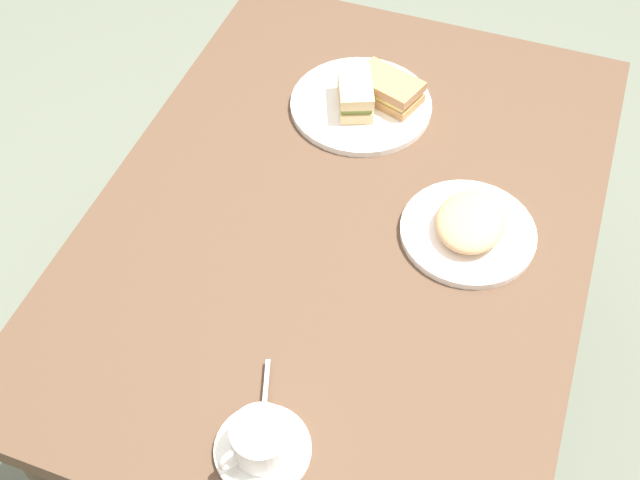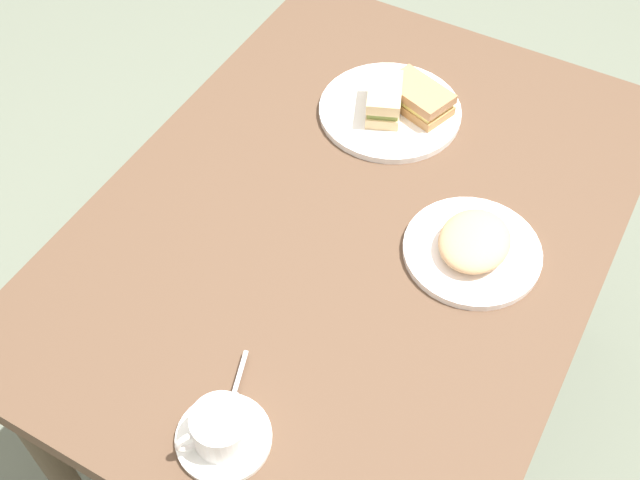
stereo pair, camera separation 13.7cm
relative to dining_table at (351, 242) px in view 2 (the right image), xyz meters
The scene contains 10 objects.
ground_plane 0.69m from the dining_table, ahead, with size 6.00×6.00×0.00m, color slate.
dining_table is the anchor object (origin of this frame).
sandwich_plate 0.30m from the dining_table, 167.76° to the right, with size 0.29×0.29×0.01m, color white.
sandwich_front 0.30m from the dining_table, 165.35° to the right, with size 0.13×0.10×0.06m.
sandwich_back 0.33m from the dining_table, behind, with size 0.12×0.15×0.05m.
coffee_saucer 0.49m from the dining_table, ahead, with size 0.14×0.14×0.01m, color white.
coffee_cup 0.50m from the dining_table, ahead, with size 0.11×0.09×0.06m.
spoon 0.42m from the dining_table, ahead, with size 0.10×0.04×0.01m.
side_plate 0.24m from the dining_table, 95.84° to the left, with size 0.24×0.24×0.01m, color white.
side_food_pile 0.25m from the dining_table, 95.84° to the left, with size 0.15×0.12×0.04m, color tan.
Camera 2 is at (0.85, 0.40, 1.87)m, focal length 44.40 mm.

